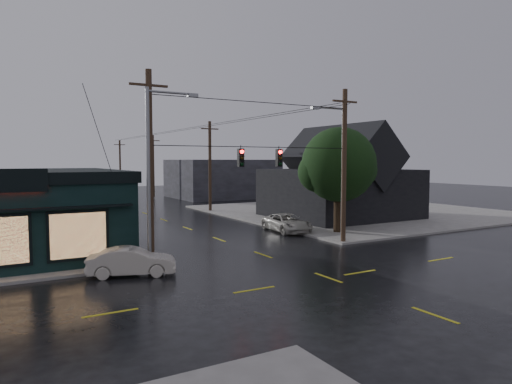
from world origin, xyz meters
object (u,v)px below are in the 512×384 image
utility_pole_ne (343,243)px  sedan_cream (132,262)px  corner_tree (339,165)px  utility_pole_nw (152,266)px  suv_silver (287,223)px

utility_pole_ne → sedan_cream: size_ratio=2.45×
corner_tree → utility_pole_nw: (-15.36, -3.31, -5.17)m
sedan_cream → suv_silver: (13.92, 7.47, 0.01)m
corner_tree → utility_pole_nw: corner_tree is taller
corner_tree → suv_silver: size_ratio=1.58×
utility_pole_ne → suv_silver: bearing=94.8°
utility_pole_nw → utility_pole_ne: (13.00, 0.00, 0.00)m
corner_tree → utility_pole_ne: bearing=-125.5°
utility_pole_ne → suv_silver: (-0.50, 5.97, 0.69)m
corner_tree → sedan_cream: corner_tree is taller
utility_pole_ne → sedan_cream: 14.51m
utility_pole_ne → suv_silver: 6.04m
corner_tree → sedan_cream: bearing=-164.0°
suv_silver → sedan_cream: bearing=-146.9°
utility_pole_ne → sedan_cream: (-14.42, -1.50, 0.68)m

